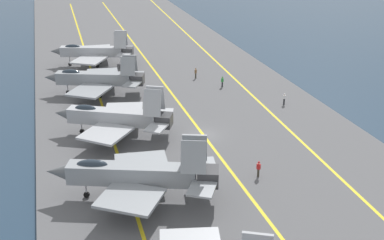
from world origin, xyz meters
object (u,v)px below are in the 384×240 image
parked_jet_third (115,117)px  parked_jet_fifth (93,52)px  crew_brown_vest (196,73)px  parked_jet_second (135,174)px  crew_green_vest (222,81)px  crew_red_vest (259,168)px  parked_jet_fourth (96,79)px  crew_white_vest (284,98)px

parked_jet_third → parked_jet_fifth: size_ratio=0.99×
parked_jet_fifth → crew_brown_vest: size_ratio=8.44×
parked_jet_second → parked_jet_third: size_ratio=1.11×
crew_green_vest → crew_red_vest: bearing=167.5°
parked_jet_fourth → parked_jet_second: bearing=-179.4°
parked_jet_fourth → crew_green_vest: 20.04m
parked_jet_fourth → parked_jet_fifth: size_ratio=1.02×
parked_jet_third → crew_red_vest: (-14.58, -13.05, -1.60)m
crew_brown_vest → parked_jet_third: bearing=139.0°
parked_jet_fifth → parked_jet_second: bearing=178.7°
parked_jet_second → parked_jet_fifth: parked_jet_second is taller
parked_jet_third → parked_jet_fourth: (15.71, 0.57, 0.02)m
parked_jet_fourth → parked_jet_fifth: (15.52, -1.35, 0.05)m
parked_jet_fifth → crew_white_vest: bearing=-138.4°
parked_jet_fifth → crew_green_vest: size_ratio=8.62×
parked_jet_second → crew_green_vest: parked_jet_second is taller
parked_jet_fourth → crew_white_vest: parked_jet_fourth is taller
parked_jet_fourth → crew_green_vest: bearing=-96.3°
parked_jet_fourth → crew_brown_vest: (3.22, -17.03, -1.64)m
crew_brown_vest → crew_red_vest: 33.68m
crew_white_vest → crew_red_vest: size_ratio=0.96×
parked_jet_fifth → crew_brown_vest: (-12.30, -15.67, -1.69)m
parked_jet_second → crew_red_vest: parked_jet_second is taller
parked_jet_fourth → crew_green_vest: size_ratio=8.78×
crew_green_vest → parked_jet_fifth: bearing=46.3°
parked_jet_second → crew_brown_vest: size_ratio=9.31×
parked_jet_second → parked_jet_third: parked_jet_second is taller
parked_jet_second → parked_jet_third: (15.12, -0.27, -0.23)m
parked_jet_third → parked_jet_second: bearing=179.0°
parked_jet_second → crew_brown_vest: bearing=-26.2°
crew_white_vest → crew_green_vest: (9.89, 6.02, 0.00)m
parked_jet_second → crew_green_vest: bearing=-34.3°
parked_jet_third → crew_red_vest: 19.63m
parked_jet_second → crew_red_vest: 13.46m
parked_jet_second → crew_red_vest: (0.54, -13.32, -1.83)m
parked_jet_third → crew_red_vest: bearing=-138.2°
parked_jet_fourth → crew_white_vest: (-12.07, -25.87, -1.66)m
parked_jet_third → crew_green_vest: bearing=-54.9°
parked_jet_second → parked_jet_fourth: parked_jet_second is taller
parked_jet_fifth → crew_red_vest: bearing=-165.0°
crew_brown_vest → crew_white_vest: (-15.29, -8.84, -0.02)m
parked_jet_second → crew_green_vest: 34.74m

